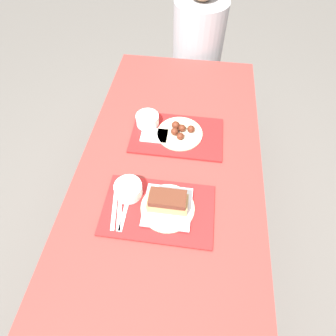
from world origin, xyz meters
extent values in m
plane|color=#605B56|center=(0.00, 0.00, 0.00)|extent=(12.00, 12.00, 0.00)
cube|color=maroon|center=(0.00, 0.00, 0.72)|extent=(0.84, 1.87, 0.04)
cylinder|color=maroon|center=(-0.36, 0.85, 0.35)|extent=(0.07, 0.07, 0.70)
cylinder|color=maroon|center=(0.36, 0.85, 0.35)|extent=(0.07, 0.07, 0.70)
cube|color=maroon|center=(0.00, 1.15, 0.44)|extent=(0.80, 0.28, 0.04)
cylinder|color=maroon|center=(-0.34, 1.15, 0.21)|extent=(0.06, 0.06, 0.42)
cylinder|color=maroon|center=(0.34, 1.15, 0.21)|extent=(0.06, 0.06, 0.42)
cube|color=red|center=(-0.02, -0.17, 0.75)|extent=(0.45, 0.28, 0.01)
cube|color=red|center=(0.01, 0.25, 0.75)|extent=(0.45, 0.28, 0.01)
cylinder|color=white|center=(-0.15, -0.11, 0.78)|extent=(0.12, 0.12, 0.06)
cylinder|color=beige|center=(-0.15, -0.11, 0.81)|extent=(0.10, 0.10, 0.01)
cylinder|color=beige|center=(0.02, -0.16, 0.76)|extent=(0.22, 0.22, 0.01)
cube|color=silver|center=(0.02, -0.16, 0.77)|extent=(0.19, 0.19, 0.01)
cube|color=tan|center=(0.02, -0.16, 0.80)|extent=(0.16, 0.07, 0.05)
cube|color=#562819|center=(0.02, -0.16, 0.84)|extent=(0.14, 0.08, 0.03)
cube|color=white|center=(-0.17, -0.20, 0.76)|extent=(0.05, 0.17, 0.00)
cube|color=white|center=(-0.15, -0.20, 0.76)|extent=(0.02, 0.17, 0.00)
cube|color=white|center=(-0.19, -0.20, 0.76)|extent=(0.04, 0.17, 0.00)
cube|color=teal|center=(-0.03, -0.11, 0.76)|extent=(0.04, 0.03, 0.01)
cylinder|color=white|center=(-0.15, 0.31, 0.78)|extent=(0.12, 0.12, 0.06)
cylinder|color=beige|center=(-0.15, 0.31, 0.81)|extent=(0.10, 0.10, 0.01)
cylinder|color=beige|center=(0.02, 0.26, 0.76)|extent=(0.23, 0.23, 0.01)
sphere|color=#562314|center=(0.08, 0.27, 0.78)|extent=(0.04, 0.04, 0.04)
sphere|color=#562314|center=(0.03, 0.27, 0.78)|extent=(0.04, 0.04, 0.04)
sphere|color=#562314|center=(0.00, 0.29, 0.78)|extent=(0.04, 0.04, 0.04)
sphere|color=#562314|center=(0.00, 0.24, 0.78)|extent=(0.04, 0.04, 0.04)
sphere|color=#562314|center=(0.03, 0.22, 0.78)|extent=(0.04, 0.04, 0.04)
cube|color=white|center=(-0.10, 0.23, 0.76)|extent=(0.13, 0.09, 0.01)
cylinder|color=#9E9EA3|center=(0.06, 1.15, 0.73)|extent=(0.35, 0.35, 0.55)
camera|label=1|loc=(0.09, -0.64, 1.72)|focal=28.00mm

